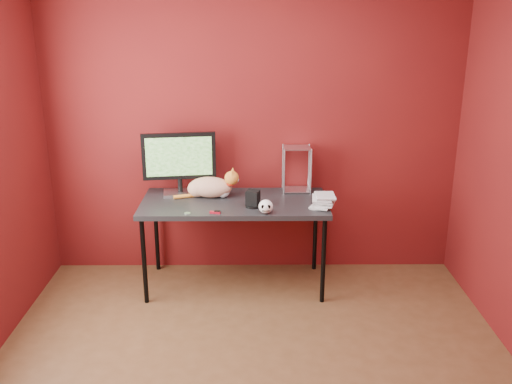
{
  "coord_description": "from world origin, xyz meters",
  "views": [
    {
      "loc": [
        -0.01,
        -2.99,
        2.26
      ],
      "look_at": [
        0.02,
        1.15,
        0.9
      ],
      "focal_mm": 40.0,
      "sensor_mm": 36.0,
      "label": 1
    }
  ],
  "objects_px": {
    "cat": "(211,187)",
    "desk": "(234,207)",
    "monitor": "(179,160)",
    "speaker": "(253,199)",
    "skull_mug": "(266,206)",
    "book_stack": "(316,142)"
  },
  "relations": [
    {
      "from": "desk",
      "to": "monitor",
      "type": "height_order",
      "value": "monitor"
    },
    {
      "from": "skull_mug",
      "to": "book_stack",
      "type": "xyz_separation_m",
      "value": [
        0.38,
        0.18,
        0.45
      ]
    },
    {
      "from": "monitor",
      "to": "skull_mug",
      "type": "relative_size",
      "value": 5.46
    },
    {
      "from": "monitor",
      "to": "skull_mug",
      "type": "height_order",
      "value": "monitor"
    },
    {
      "from": "monitor",
      "to": "desk",
      "type": "bearing_deg",
      "value": -29.26
    },
    {
      "from": "skull_mug",
      "to": "speaker",
      "type": "xyz_separation_m",
      "value": [
        -0.1,
        0.15,
        0.01
      ]
    },
    {
      "from": "skull_mug",
      "to": "book_stack",
      "type": "relative_size",
      "value": 0.11
    },
    {
      "from": "cat",
      "to": "skull_mug",
      "type": "xyz_separation_m",
      "value": [
        0.44,
        -0.39,
        -0.03
      ]
    },
    {
      "from": "monitor",
      "to": "book_stack",
      "type": "height_order",
      "value": "book_stack"
    },
    {
      "from": "cat",
      "to": "book_stack",
      "type": "bearing_deg",
      "value": -7.2
    },
    {
      "from": "cat",
      "to": "monitor",
      "type": "bearing_deg",
      "value": 170.48
    },
    {
      "from": "speaker",
      "to": "book_stack",
      "type": "height_order",
      "value": "book_stack"
    },
    {
      "from": "monitor",
      "to": "cat",
      "type": "bearing_deg",
      "value": -24.24
    },
    {
      "from": "skull_mug",
      "to": "book_stack",
      "type": "bearing_deg",
      "value": 26.43
    },
    {
      "from": "desk",
      "to": "skull_mug",
      "type": "relative_size",
      "value": 13.63
    },
    {
      "from": "monitor",
      "to": "book_stack",
      "type": "xyz_separation_m",
      "value": [
        1.09,
        -0.29,
        0.22
      ]
    },
    {
      "from": "desk",
      "to": "monitor",
      "type": "relative_size",
      "value": 2.49
    },
    {
      "from": "speaker",
      "to": "book_stack",
      "type": "bearing_deg",
      "value": 24.61
    },
    {
      "from": "monitor",
      "to": "book_stack",
      "type": "relative_size",
      "value": 0.59
    },
    {
      "from": "monitor",
      "to": "skull_mug",
      "type": "xyz_separation_m",
      "value": [
        0.7,
        -0.47,
        -0.24
      ]
    },
    {
      "from": "cat",
      "to": "desk",
      "type": "bearing_deg",
      "value": -20.67
    },
    {
      "from": "monitor",
      "to": "speaker",
      "type": "height_order",
      "value": "monitor"
    }
  ]
}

